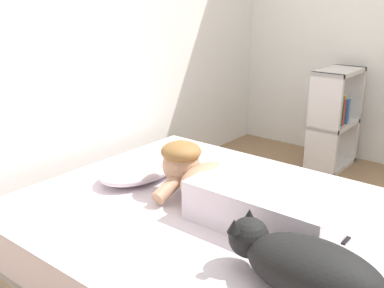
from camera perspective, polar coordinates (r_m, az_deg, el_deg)
bed at (r=2.17m, az=4.82°, el=-12.71°), size 1.54×2.06×0.32m
pillow at (r=2.48m, az=-6.49°, el=-3.04°), size 0.52×0.32×0.11m
person_lying at (r=2.07m, az=6.41°, el=-5.99°), size 0.43×0.92×0.27m
dog at (r=1.59m, az=13.95°, el=-14.68°), size 0.26×0.57×0.21m
coffee_cup at (r=2.34m, az=-0.36°, el=-4.67°), size 0.12×0.09×0.07m
cell_phone at (r=2.00m, az=17.15°, el=-10.97°), size 0.07×0.14×0.01m
bookshelf at (r=3.55m, az=17.38°, el=3.15°), size 0.45×0.24×0.75m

